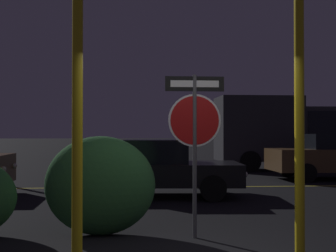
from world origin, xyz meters
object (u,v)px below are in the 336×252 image
at_px(stop_sign, 195,122).
at_px(yellow_pole_right, 299,127).
at_px(hedge_bush_2, 100,186).
at_px(delivery_truck, 283,130).
at_px(passing_car_4, 334,157).
at_px(yellow_pole_left, 77,131).
at_px(passing_car_3, 159,168).

distance_m(stop_sign, yellow_pole_right, 1.67).
height_order(hedge_bush_2, delivery_truck, delivery_truck).
bearing_deg(passing_car_4, yellow_pole_right, -26.67).
bearing_deg(yellow_pole_left, stop_sign, 39.89).
relative_size(yellow_pole_right, hedge_bush_2, 1.93).
distance_m(hedge_bush_2, delivery_truck, 13.93).
xyz_separation_m(yellow_pole_right, hedge_bush_2, (-2.57, 1.47, -0.87)).
distance_m(hedge_bush_2, passing_car_3, 4.42).
relative_size(yellow_pole_left, delivery_truck, 0.58).
distance_m(stop_sign, delivery_truck, 13.53).
bearing_deg(yellow_pole_left, yellow_pole_right, 2.12).
xyz_separation_m(stop_sign, passing_car_3, (-0.31, 4.56, -1.02)).
xyz_separation_m(stop_sign, yellow_pole_right, (1.16, -1.20, -0.09)).
xyz_separation_m(hedge_bush_2, passing_car_3, (1.09, 4.29, -0.06)).
bearing_deg(yellow_pole_right, passing_car_4, 64.48).
bearing_deg(delivery_truck, stop_sign, -23.82).
height_order(hedge_bush_2, passing_car_3, hedge_bush_2).
bearing_deg(hedge_bush_2, stop_sign, -10.92).
distance_m(yellow_pole_right, passing_car_4, 10.62).
bearing_deg(hedge_bush_2, yellow_pole_right, -29.81).
relative_size(yellow_pole_left, passing_car_3, 0.77).
relative_size(stop_sign, passing_car_3, 0.59).
distance_m(stop_sign, passing_car_4, 10.17).
xyz_separation_m(passing_car_4, delivery_truck, (-0.43, 4.10, 0.90)).
distance_m(stop_sign, passing_car_3, 4.68).
distance_m(stop_sign, hedge_bush_2, 1.72).
height_order(hedge_bush_2, passing_car_4, passing_car_4).
bearing_deg(passing_car_3, yellow_pole_left, -8.46).
distance_m(hedge_bush_2, passing_car_4, 10.78).
bearing_deg(passing_car_4, delivery_truck, -175.16).
height_order(yellow_pole_left, delivery_truck, yellow_pole_left).
bearing_deg(yellow_pole_right, passing_car_3, 104.36).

